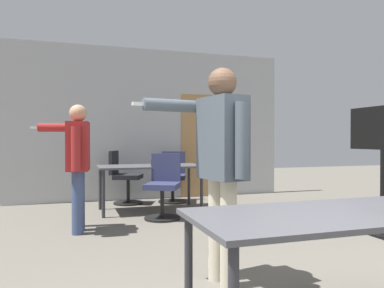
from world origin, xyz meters
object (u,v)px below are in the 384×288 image
Objects in this scene: person_far_watching at (77,156)px; office_chair_far_left at (124,179)px; tv_screen at (383,155)px; person_left_plaid at (221,153)px; office_chair_side_rolled at (163,188)px; drink_cup at (154,163)px; office_chair_far_right at (173,178)px.

person_far_watching reaches higher than office_chair_far_left.
tv_screen is 2.62m from person_left_plaid.
person_left_plaid is 4.01m from office_chair_far_left.
person_far_watching is 1.68× the size of office_chair_side_rolled.
person_left_plaid is 17.70× the size of drink_cup.
tv_screen is at bearing -102.57° from person_far_watching.
person_left_plaid is at bearing 25.29° from office_chair_far_left.
tv_screen is 16.08× the size of drink_cup.
office_chair_far_left is at bearing -17.19° from person_far_watching.
person_far_watching is (-1.07, 2.06, -0.10)m from person_left_plaid.
office_chair_far_right is at bearing -84.66° from office_chair_side_rolled.
tv_screen reaches higher than office_chair_far_left.
tv_screen is 1.66× the size of office_chair_side_rolled.
drink_cup is (0.11, 3.08, -0.26)m from person_left_plaid.
tv_screen is 4.16m from office_chair_far_left.
office_chair_side_rolled is at bearing -61.43° from person_far_watching.
office_chair_far_right is (-1.83, 3.05, -0.53)m from tv_screen.
tv_screen is at bearing 62.99° from office_chair_far_left.
tv_screen is 3.60m from office_chair_far_right.
office_chair_far_right is at bearing 56.88° from drink_cup.
tv_screen is 1.65× the size of office_chair_far_left.
office_chair_side_rolled reaches higher than drink_cup.
office_chair_far_left is at bearing 15.91° from office_chair_far_right.
office_chair_far_left is 9.74× the size of drink_cup.
office_chair_far_left is at bearing 112.01° from drink_cup.
tv_screen is 0.99× the size of person_far_watching.
drink_cup is at bearing -42.75° from person_far_watching.
office_chair_far_left is at bearing -48.71° from office_chair_side_rolled.
office_chair_far_left is 0.89m from office_chair_far_right.
person_far_watching is at bearing -1.67° from office_chair_far_left.
office_chair_far_right is 1.04m from drink_cup.
office_chair_side_rolled is 1.44m from office_chair_far_right.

